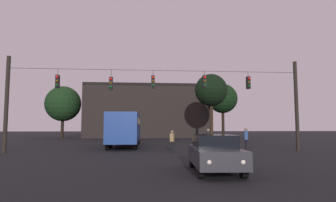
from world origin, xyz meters
The scene contains 12 objects.
ground_plane centered at (0.00, 24.50, 0.00)m, with size 168.00×168.00×0.00m, color black.
overhead_signal_span centered at (-0.04, 16.30, 4.05)m, with size 21.98×0.44×6.97m.
city_bus centered at (-2.74, 22.41, 1.87)m, with size 2.62×11.02×3.00m.
car_near_right centered at (1.92, 6.77, 0.80)m, with size 2.08×4.43×1.52m.
car_far_left centered at (-2.74, 33.13, 0.80)m, with size 2.27×4.48×1.52m.
pedestrian_crossing_left centered at (3.80, 16.22, 0.96)m, with size 0.29×0.39×1.70m.
pedestrian_crossing_center centered at (1.03, 15.70, 0.89)m, with size 0.35×0.42×1.58m.
pedestrian_crossing_right centered at (6.64, 16.01, 1.02)m, with size 0.32×0.41×1.79m.
corner_building centered at (-0.51, 47.03, 4.45)m, with size 20.57×12.64×8.90m.
tree_left_silhouette centered at (11.45, 39.34, 6.27)m, with size 4.66×4.66×8.64m.
tree_behind_building centered at (7.56, 30.85, 6.48)m, with size 4.15×4.15×8.61m.
tree_right_far centered at (-14.58, 44.06, 5.66)m, with size 5.89×5.89×8.63m.
Camera 1 is at (-1.00, -4.97, 1.86)m, focal length 30.53 mm.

